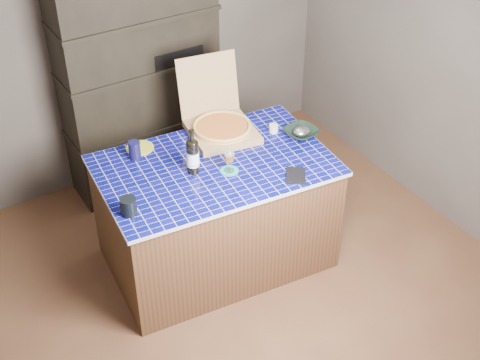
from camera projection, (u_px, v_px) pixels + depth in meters
room at (246, 136)px, 3.88m from camera, size 3.50×3.50×3.50m
shelving_unit at (140, 82)px, 5.14m from camera, size 1.20×0.41×1.80m
kitchen_island at (216, 213)px, 4.62m from camera, size 1.60×1.10×0.83m
pizza_box at (221, 125)px, 4.64m from camera, size 0.52×0.60×0.48m
mead_bottle at (193, 156)px, 4.23m from camera, size 0.08×0.08×0.32m
teal_trivet at (229, 171)px, 4.31m from camera, size 0.12×0.12×0.01m
wine_glass at (229, 156)px, 4.24m from camera, size 0.07×0.07×0.16m
tumbler at (129, 206)px, 3.93m from camera, size 0.10×0.10×0.11m
dvd_case at (296, 175)px, 4.26m from camera, size 0.20×0.21×0.01m
bowl at (301, 133)px, 4.63m from camera, size 0.25×0.25×0.06m
foil_contents at (302, 131)px, 4.62m from camera, size 0.13×0.10×0.06m
white_jar at (274, 128)px, 4.67m from camera, size 0.07×0.07×0.06m
navy_cup at (135, 150)px, 4.40m from camera, size 0.08×0.08×0.12m
green_trivet at (140, 148)px, 4.52m from camera, size 0.19×0.19×0.01m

